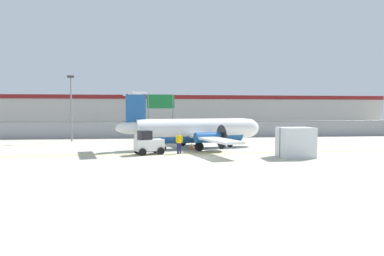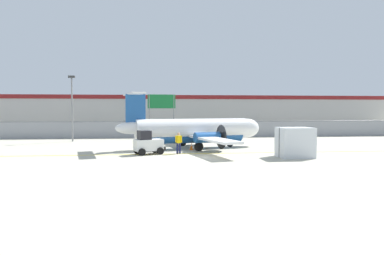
{
  "view_description": "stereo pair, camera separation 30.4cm",
  "coord_description": "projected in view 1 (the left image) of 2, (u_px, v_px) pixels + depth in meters",
  "views": [
    {
      "loc": [
        -4.37,
        -24.94,
        3.49
      ],
      "look_at": [
        -0.64,
        6.84,
        1.8
      ],
      "focal_mm": 32.0,
      "sensor_mm": 36.0,
      "label": 1
    },
    {
      "loc": [
        -4.07,
        -24.97,
        3.49
      ],
      "look_at": [
        -0.64,
        6.84,
        1.8
      ],
      "focal_mm": 32.0,
      "sensor_mm": 36.0,
      "label": 2
    }
  ],
  "objects": [
    {
      "name": "traffic_cone_near_right",
      "position": [
        192.0,
        146.0,
        29.84
      ],
      "size": [
        0.36,
        0.36,
        0.64
      ],
      "color": "orange",
      "rests_on": "ground"
    },
    {
      "name": "cargo_container",
      "position": [
        296.0,
        142.0,
        25.28
      ],
      "size": [
        2.44,
        2.02,
        2.2
      ],
      "rotation": [
        0.0,
        0.0,
        0.01
      ],
      "color": "silver",
      "rests_on": "ground"
    },
    {
      "name": "ground_plane",
      "position": [
        207.0,
        153.0,
        27.41
      ],
      "size": [
        140.0,
        140.0,
        0.01
      ],
      "color": "#B2AD99"
    },
    {
      "name": "parked_car_5",
      "position": [
        272.0,
        127.0,
        53.0
      ],
      "size": [
        4.31,
        2.23,
        1.58
      ],
      "rotation": [
        0.0,
        0.0,
        0.07
      ],
      "color": "#B28C19",
      "rests_on": "parking_lot_strip"
    },
    {
      "name": "perimeter_fence",
      "position": [
        187.0,
        129.0,
        43.22
      ],
      "size": [
        98.0,
        0.1,
        2.1
      ],
      "color": "gray",
      "rests_on": "ground"
    },
    {
      "name": "apron_light_pole",
      "position": [
        71.0,
        103.0,
        37.65
      ],
      "size": [
        0.7,
        0.3,
        7.27
      ],
      "color": "slate",
      "rests_on": "ground"
    },
    {
      "name": "parked_car_4",
      "position": [
        237.0,
        128.0,
        49.48
      ],
      "size": [
        4.25,
        2.09,
        1.58
      ],
      "rotation": [
        0.0,
        0.0,
        -0.03
      ],
      "color": "#19662D",
      "rests_on": "parking_lot_strip"
    },
    {
      "name": "ground_crew_worker",
      "position": [
        179.0,
        142.0,
        27.22
      ],
      "size": [
        0.55,
        0.41,
        1.7
      ],
      "rotation": [
        0.0,
        0.0,
        4.49
      ],
      "color": "#191E4C",
      "rests_on": "ground"
    },
    {
      "name": "baggage_tug",
      "position": [
        148.0,
        143.0,
        26.88
      ],
      "size": [
        2.57,
        2.02,
        1.88
      ],
      "rotation": [
        0.0,
        0.0,
        0.36
      ],
      "color": "silver",
      "rests_on": "ground"
    },
    {
      "name": "parked_car_0",
      "position": [
        77.0,
        128.0,
        48.09
      ],
      "size": [
        4.2,
        2.01,
        1.58
      ],
      "rotation": [
        0.0,
        0.0,
        3.14
      ],
      "color": "gray",
      "rests_on": "parking_lot_strip"
    },
    {
      "name": "background_building",
      "position": [
        173.0,
        111.0,
        72.85
      ],
      "size": [
        91.0,
        8.1,
        6.5
      ],
      "color": "beige",
      "rests_on": "ground"
    },
    {
      "name": "commuter_airplane",
      "position": [
        196.0,
        131.0,
        31.14
      ],
      "size": [
        13.66,
        15.93,
        4.92
      ],
      "rotation": [
        0.0,
        0.0,
        0.24
      ],
      "color": "white",
      "rests_on": "ground"
    },
    {
      "name": "parked_car_1",
      "position": [
        128.0,
        126.0,
        56.49
      ],
      "size": [
        4.3,
        2.22,
        1.58
      ],
      "rotation": [
        0.0,
        0.0,
        3.21
      ],
      "color": "#19662D",
      "rests_on": "parking_lot_strip"
    },
    {
      "name": "parked_car_2",
      "position": [
        170.0,
        127.0,
        52.26
      ],
      "size": [
        4.31,
        2.24,
        1.58
      ],
      "rotation": [
        0.0,
        0.0,
        3.07
      ],
      "color": "navy",
      "rests_on": "parking_lot_strip"
    },
    {
      "name": "parked_car_3",
      "position": [
        194.0,
        125.0,
        60.34
      ],
      "size": [
        4.27,
        2.15,
        1.58
      ],
      "rotation": [
        0.0,
        0.0,
        3.1
      ],
      "color": "#19662D",
      "rests_on": "parking_lot_strip"
    },
    {
      "name": "parking_lot_strip",
      "position": [
        179.0,
        131.0,
        54.68
      ],
      "size": [
        98.0,
        17.0,
        0.12
      ],
      "color": "#38383A",
      "rests_on": "ground"
    },
    {
      "name": "highway_sign",
      "position": [
        161.0,
        105.0,
        44.45
      ],
      "size": [
        3.6,
        0.14,
        5.5
      ],
      "color": "slate",
      "rests_on": "ground"
    },
    {
      "name": "traffic_cone_near_left",
      "position": [
        196.0,
        144.0,
        32.17
      ],
      "size": [
        0.36,
        0.36,
        0.64
      ],
      "color": "orange",
      "rests_on": "ground"
    }
  ]
}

